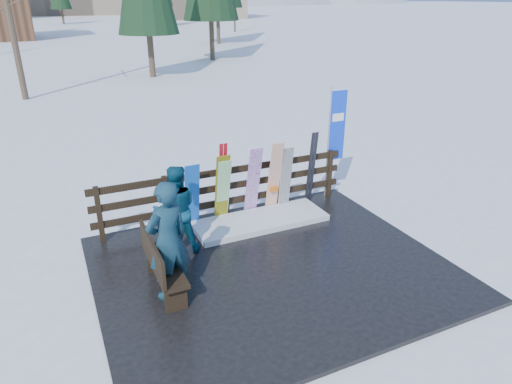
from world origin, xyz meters
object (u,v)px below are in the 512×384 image
bench (160,263)px  person_front (168,241)px  snowboard_1 (223,191)px  snowboard_5 (274,178)px  rental_flag (335,130)px  person_back (176,210)px  snowboard_2 (222,189)px  snowboard_3 (253,182)px  snowboard_4 (286,179)px  snowboard_0 (192,196)px

bench → person_front: person_front is taller
snowboard_1 → snowboard_5: snowboard_5 is taller
snowboard_5 → rental_flag: (1.68, 0.27, 0.79)m
bench → person_back: size_ratio=0.89×
snowboard_2 → snowboard_3: snowboard_3 is taller
person_front → snowboard_4: bearing=-164.6°
bench → snowboard_4: snowboard_4 is taller
snowboard_3 → snowboard_1: bearing=-180.0°
rental_flag → person_front: size_ratio=1.33×
snowboard_2 → snowboard_5: 1.21m
snowboard_0 → rental_flag: bearing=4.4°
snowboard_3 → person_back: bearing=-158.4°
rental_flag → snowboard_4: bearing=-169.1°
snowboard_0 → person_front: size_ratio=0.74×
snowboard_5 → person_back: (-2.39, -0.75, 0.03)m
snowboard_4 → rental_flag: bearing=10.9°
snowboard_0 → snowboard_3: bearing=0.0°
bench → snowboard_0: size_ratio=1.04×
snowboard_5 → snowboard_1: bearing=-180.0°
bench → snowboard_0: snowboard_0 is taller
snowboard_4 → person_front: 3.76m
snowboard_3 → person_front: (-2.36, -2.04, 0.18)m
snowboard_1 → person_back: 1.42m
snowboard_2 → snowboard_4: bearing=-0.0°
snowboard_1 → snowboard_2: 0.06m
snowboard_3 → person_front: size_ratio=0.84×
snowboard_3 → snowboard_5: (0.50, -0.00, 0.02)m
snowboard_2 → snowboard_5: size_ratio=0.94×
person_front → person_back: size_ratio=1.15×
snowboard_5 → person_front: (-2.87, -2.04, 0.16)m
snowboard_3 → rental_flag: (2.18, 0.27, 0.81)m
snowboard_3 → snowboard_5: snowboard_5 is taller
person_back → snowboard_3: bearing=-149.8°
snowboard_4 → rental_flag: rental_flag is taller
snowboard_3 → snowboard_4: size_ratio=1.10×
snowboard_0 → snowboard_5: 1.86m
snowboard_0 → rental_flag: size_ratio=0.56×
snowboard_0 → rental_flag: 3.65m
snowboard_0 → snowboard_5: snowboard_5 is taller
bench → snowboard_5: size_ratio=0.90×
rental_flag → person_front: (-4.55, -2.31, -0.63)m
bench → snowboard_2: size_ratio=0.96×
snowboard_2 → person_front: bearing=-129.2°
snowboard_1 → person_back: size_ratio=0.86×
snowboard_1 → rental_flag: 3.01m
snowboard_0 → snowboard_2: size_ratio=0.93×
snowboard_1 → snowboard_3: size_ratio=0.89×
snowboard_3 → person_back: size_ratio=0.96×
snowboard_1 → bench: bearing=-134.0°
snowboard_0 → snowboard_4: 2.13m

